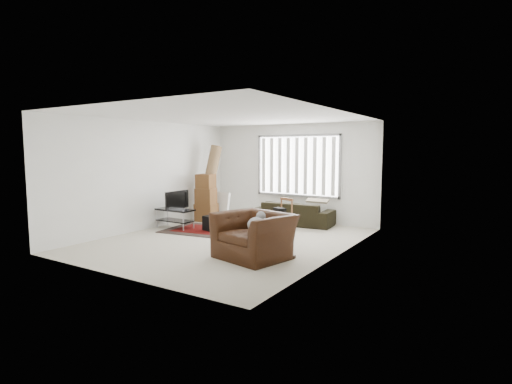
# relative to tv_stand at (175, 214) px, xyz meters

# --- Properties ---
(room) EXTENTS (6.00, 6.02, 2.71)m
(room) POSITION_rel_tv_stand_xyz_m (1.98, 0.15, 1.40)
(room) COLOR beige
(room) RESTS_ON ground
(persian_rug) EXTENTS (2.39, 1.77, 0.02)m
(persian_rug) POSITION_rel_tv_stand_xyz_m (0.96, 0.22, -0.35)
(persian_rug) COLOR black
(persian_rug) RESTS_ON ground
(tv_stand) EXTENTS (1.00, 0.45, 0.50)m
(tv_stand) POSITION_rel_tv_stand_xyz_m (0.00, 0.00, 0.00)
(tv_stand) COLOR black
(tv_stand) RESTS_ON ground
(tv) EXTENTS (0.10, 0.81, 0.46)m
(tv) POSITION_rel_tv_stand_xyz_m (0.00, -0.00, 0.37)
(tv) COLOR black
(tv) RESTS_ON tv_stand
(subwoofer) EXTENTS (0.43, 0.43, 0.36)m
(subwoofer) POSITION_rel_tv_stand_xyz_m (1.01, 0.24, -0.16)
(subwoofer) COLOR black
(subwoofer) RESTS_ON persian_rug
(moving_boxes) EXTENTS (0.61, 0.57, 1.31)m
(moving_boxes) POSITION_rel_tv_stand_xyz_m (0.00, 1.24, 0.25)
(moving_boxes) COLOR brown
(moving_boxes) RESTS_ON ground
(white_flatpack) EXTENTS (0.62, 0.26, 0.78)m
(white_flatpack) POSITION_rel_tv_stand_xyz_m (0.14, 1.70, 0.03)
(white_flatpack) COLOR silver
(white_flatpack) RESTS_ON ground
(rolled_rug) EXTENTS (0.53, 0.92, 2.13)m
(rolled_rug) POSITION_rel_tv_stand_xyz_m (-0.07, 1.48, 0.71)
(rolled_rug) COLOR brown
(rolled_rug) RESTS_ON ground
(sofa) EXTENTS (2.14, 1.06, 0.80)m
(sofa) POSITION_rel_tv_stand_xyz_m (2.32, 2.09, 0.04)
(sofa) COLOR black
(sofa) RESTS_ON ground
(side_chair) EXTENTS (0.61, 0.61, 0.86)m
(side_chair) POSITION_rel_tv_stand_xyz_m (2.65, 0.72, 0.12)
(side_chair) COLOR tan
(side_chair) RESTS_ON ground
(armchair) EXTENTS (1.50, 1.38, 0.95)m
(armchair) POSITION_rel_tv_stand_xyz_m (3.20, -1.29, 0.12)
(armchair) COLOR #31170A
(armchair) RESTS_ON ground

